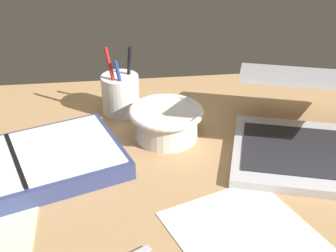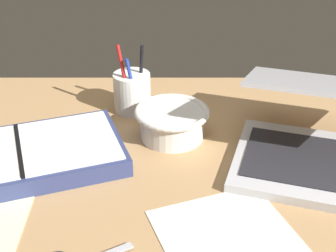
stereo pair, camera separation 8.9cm
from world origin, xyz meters
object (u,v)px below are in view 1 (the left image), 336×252
object	(u,v)px
pen_cup	(121,94)
planner	(17,168)
laptop	(315,128)
bowl	(166,122)

from	to	relation	value
pen_cup	planner	xyz separation A→B (cm)	(-19.96, -22.87, -2.81)
planner	pen_cup	bearing A→B (deg)	29.42
laptop	planner	world-z (taller)	laptop
pen_cup	planner	bearing A→B (deg)	-131.12
laptop	planner	bearing A→B (deg)	-160.98
bowl	planner	bearing A→B (deg)	-159.56
pen_cup	planner	distance (cm)	30.49
laptop	pen_cup	bearing A→B (deg)	167.90
bowl	pen_cup	xyz separation A→B (cm)	(-9.07, 12.05, 1.06)
pen_cup	laptop	bearing A→B (deg)	-29.40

